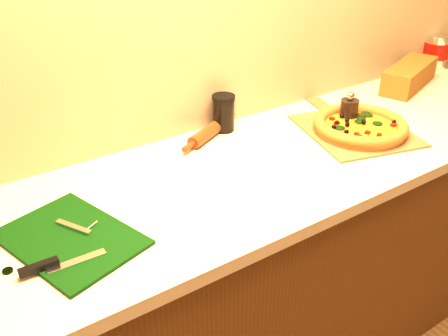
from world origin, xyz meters
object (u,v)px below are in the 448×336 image
coffee_canister (436,51)px  dark_jar (224,113)px  pizza (360,126)px  cutting_board (70,239)px  pizza_peel (353,129)px  pepper_grinder (349,111)px  rolling_pin (210,131)px

coffee_canister → dark_jar: bearing=-179.4°
pizza → dark_jar: (-0.39, 0.30, 0.04)m
cutting_board → pizza_peel: bearing=-13.0°
pizza → pepper_grinder: (0.03, 0.08, 0.02)m
dark_jar → cutting_board: bearing=-154.6°
pepper_grinder → coffee_canister: (0.83, 0.23, 0.03)m
pizza_peel → cutting_board: (-1.07, -0.06, 0.00)m
pepper_grinder → dark_jar: (-0.41, 0.21, 0.02)m
coffee_canister → dark_jar: size_ratio=1.21×
pizza_peel → coffee_canister: coffee_canister is taller
cutting_board → coffee_canister: 1.96m
pizza → coffee_canister: (0.86, 0.31, 0.05)m
cutting_board → rolling_pin: 0.68m
cutting_board → coffee_canister: coffee_canister is taller
pizza → cutting_board: pizza is taller
pizza → rolling_pin: 0.53m
pepper_grinder → rolling_pin: size_ratio=0.40×
pizza → coffee_canister: bearing=20.1°
cutting_board → coffee_canister: size_ratio=2.53×
pizza_peel → cutting_board: cutting_board is taller
pizza → cutting_board: size_ratio=0.82×
pepper_grinder → cutting_board: bearing=-174.3°
rolling_pin → dark_jar: size_ratio=2.34×
cutting_board → rolling_pin: bearing=10.1°
pizza → rolling_pin: pizza is taller
pepper_grinder → pizza_peel: bearing=-114.4°
dark_jar → coffee_canister: bearing=0.6°
pizza → pizza_peel: bearing=83.4°
pepper_grinder → pizza: bearing=-107.4°
pizza_peel → cutting_board: bearing=-161.6°
pizza_peel → pizza: 0.04m
pizza_peel → pizza: (-0.00, -0.04, 0.03)m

